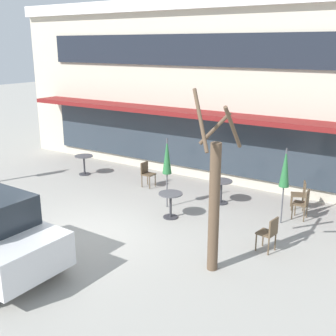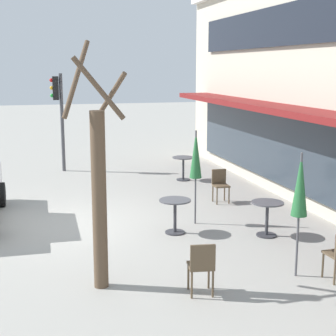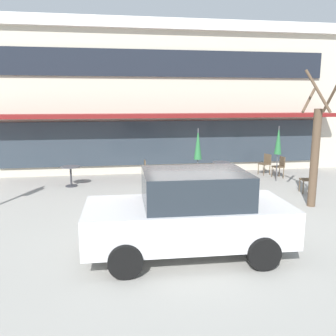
# 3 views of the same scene
# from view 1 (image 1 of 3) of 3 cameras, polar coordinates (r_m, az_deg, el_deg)

# --- Properties ---
(ground_plane) EXTENTS (80.00, 80.00, 0.00)m
(ground_plane) POSITION_cam_1_polar(r_m,az_deg,el_deg) (11.61, -10.92, -8.89)
(ground_plane) COLOR #9E9B93
(building_facade) EXTENTS (17.55, 9.10, 6.55)m
(building_facade) POSITION_cam_1_polar(r_m,az_deg,el_deg) (19.00, 10.10, 11.23)
(building_facade) COLOR beige
(building_facade) RESTS_ON ground
(cafe_table_near_wall) EXTENTS (0.70, 0.70, 0.76)m
(cafe_table_near_wall) POSITION_cam_1_polar(r_m,az_deg,el_deg) (16.69, -11.30, 0.83)
(cafe_table_near_wall) COLOR #333338
(cafe_table_near_wall) RESTS_ON ground
(cafe_table_streetside) EXTENTS (0.70, 0.70, 0.76)m
(cafe_table_streetside) POSITION_cam_1_polar(r_m,az_deg,el_deg) (12.29, 0.35, -4.50)
(cafe_table_streetside) COLOR #333338
(cafe_table_streetside) RESTS_ON ground
(cafe_table_by_tree) EXTENTS (0.70, 0.70, 0.76)m
(cafe_table_by_tree) POSITION_cam_1_polar(r_m,az_deg,el_deg) (13.50, 7.22, -2.69)
(cafe_table_by_tree) COLOR #333338
(cafe_table_by_tree) RESTS_ON ground
(patio_umbrella_green_folded) EXTENTS (0.28, 0.28, 2.20)m
(patio_umbrella_green_folded) POSITION_cam_1_polar(r_m,az_deg,el_deg) (12.76, -0.14, 1.53)
(patio_umbrella_green_folded) COLOR #4C4C51
(patio_umbrella_green_folded) RESTS_ON ground
(patio_umbrella_cream_folded) EXTENTS (0.28, 0.28, 2.20)m
(patio_umbrella_cream_folded) POSITION_cam_1_polar(r_m,az_deg,el_deg) (12.01, 15.58, -0.03)
(patio_umbrella_cream_folded) COLOR #4C4C51
(patio_umbrella_cream_folded) RESTS_ON ground
(cafe_chair_0) EXTENTS (0.41, 0.41, 0.89)m
(cafe_chair_0) POSITION_cam_1_polar(r_m,az_deg,el_deg) (14.99, -2.90, -0.60)
(cafe_chair_0) COLOR brown
(cafe_chair_0) RESTS_ON ground
(cafe_chair_1) EXTENTS (0.42, 0.42, 0.89)m
(cafe_chair_1) POSITION_cam_1_polar(r_m,az_deg,el_deg) (12.79, 17.83, -4.44)
(cafe_chair_1) COLOR brown
(cafe_chair_1) RESTS_ON ground
(cafe_chair_2) EXTENTS (0.52, 0.52, 0.89)m
(cafe_chair_2) POSITION_cam_1_polar(r_m,az_deg,el_deg) (13.53, 17.51, -3.26)
(cafe_chair_2) COLOR brown
(cafe_chair_2) RESTS_ON ground
(cafe_chair_3) EXTENTS (0.45, 0.45, 0.89)m
(cafe_chair_3) POSITION_cam_1_polar(r_m,az_deg,el_deg) (10.63, 13.56, -8.40)
(cafe_chair_3) COLOR brown
(cafe_chair_3) RESTS_ON ground
(street_tree) EXTENTS (0.98, 1.05, 4.04)m
(street_tree) POSITION_cam_1_polar(r_m,az_deg,el_deg) (9.16, 6.27, -4.24)
(street_tree) COLOR brown
(street_tree) RESTS_ON ground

